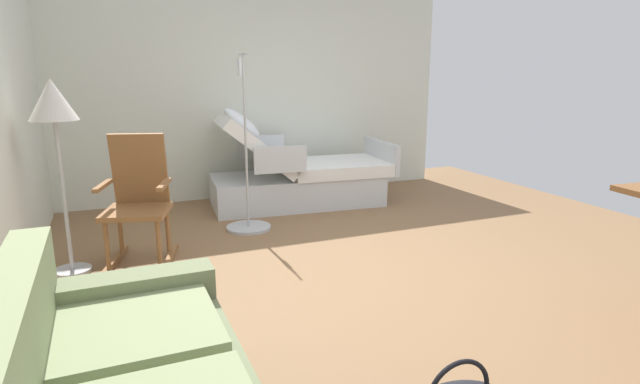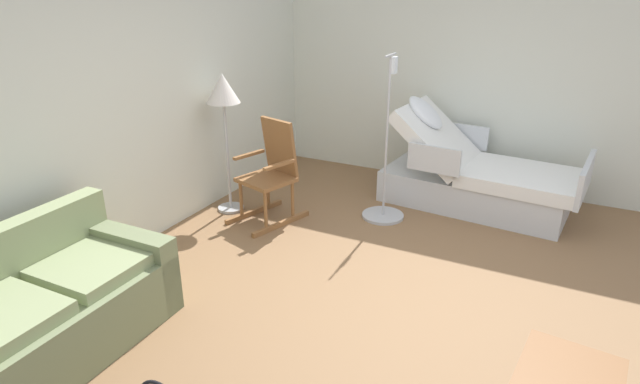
# 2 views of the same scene
# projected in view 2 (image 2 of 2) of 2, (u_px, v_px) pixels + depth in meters

# --- Properties ---
(ground_plane) EXTENTS (6.87, 6.87, 0.00)m
(ground_plane) POSITION_uv_depth(u_px,v_px,m) (385.00, 293.00, 4.23)
(ground_plane) COLOR olive
(back_wall) EXTENTS (5.70, 0.10, 2.70)m
(back_wall) POSITION_uv_depth(u_px,v_px,m) (139.00, 98.00, 4.74)
(back_wall) COLOR silver
(back_wall) RESTS_ON ground
(side_wall) EXTENTS (0.10, 4.94, 2.70)m
(side_wall) POSITION_uv_depth(u_px,v_px,m) (476.00, 72.00, 6.03)
(side_wall) COLOR silver
(side_wall) RESTS_ON ground
(hospital_bed) EXTENTS (1.14, 2.13, 1.18)m
(hospital_bed) POSITION_uv_depth(u_px,v_px,m) (476.00, 179.00, 5.73)
(hospital_bed) COLOR silver
(hospital_bed) RESTS_ON ground
(couch) EXTENTS (1.61, 0.86, 0.85)m
(couch) POSITION_uv_depth(u_px,v_px,m) (45.00, 312.00, 3.46)
(couch) COLOR #737D57
(couch) RESTS_ON ground
(rocking_chair) EXTENTS (0.86, 0.67, 1.05)m
(rocking_chair) POSITION_uv_depth(u_px,v_px,m) (271.00, 173.00, 5.37)
(rocking_chair) COLOR brown
(rocking_chair) RESTS_ON ground
(floor_lamp) EXTENTS (0.34, 0.34, 1.48)m
(floor_lamp) POSITION_uv_depth(u_px,v_px,m) (223.00, 98.00, 5.30)
(floor_lamp) COLOR #B2B5BA
(floor_lamp) RESTS_ON ground
(iv_pole) EXTENTS (0.44, 0.44, 1.69)m
(iv_pole) POSITION_uv_depth(u_px,v_px,m) (384.00, 195.00, 5.49)
(iv_pole) COLOR #B2B5BA
(iv_pole) RESTS_ON ground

